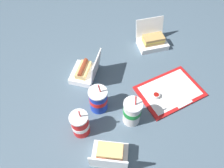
% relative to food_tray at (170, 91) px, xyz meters
% --- Properties ---
extents(ground_plane, '(3.20, 3.20, 0.00)m').
position_rel_food_tray_xyz_m(ground_plane, '(-0.25, 0.24, -0.01)').
color(ground_plane, '#4C6070').
extents(food_tray, '(0.42, 0.33, 0.01)m').
position_rel_food_tray_xyz_m(food_tray, '(0.00, 0.00, 0.00)').
color(food_tray, red).
rests_on(food_tray, ground_plane).
extents(ketchup_cup, '(0.04, 0.04, 0.02)m').
position_rel_food_tray_xyz_m(ketchup_cup, '(-0.10, 0.02, 0.02)').
color(ketchup_cup, white).
rests_on(ketchup_cup, food_tray).
extents(napkin_stack, '(0.12, 0.12, 0.00)m').
position_rel_food_tray_xyz_m(napkin_stack, '(0.00, -0.08, 0.01)').
color(napkin_stack, white).
rests_on(napkin_stack, food_tray).
extents(plastic_fork, '(0.10, 0.07, 0.00)m').
position_rel_food_tray_xyz_m(plastic_fork, '(-0.05, 0.07, 0.01)').
color(plastic_fork, white).
rests_on(plastic_fork, food_tray).
extents(clamshell_hotdog_corner, '(0.25, 0.24, 0.18)m').
position_rel_food_tray_xyz_m(clamshell_hotdog_corner, '(-0.32, 0.43, 0.04)').
color(clamshell_hotdog_corner, white).
rests_on(clamshell_hotdog_corner, ground_plane).
extents(clamshell_sandwich_center, '(0.22, 0.22, 0.16)m').
position_rel_food_tray_xyz_m(clamshell_sandwich_center, '(-0.53, -0.08, 0.04)').
color(clamshell_sandwich_center, white).
rests_on(clamshell_sandwich_center, ground_plane).
extents(clamshell_sandwich_left, '(0.25, 0.24, 0.17)m').
position_rel_food_tray_xyz_m(clamshell_sandwich_left, '(0.21, 0.36, 0.04)').
color(clamshell_sandwich_left, white).
rests_on(clamshell_sandwich_left, ground_plane).
extents(soda_cup_front, '(0.10, 0.10, 0.21)m').
position_rel_food_tray_xyz_m(soda_cup_front, '(-0.40, 0.19, 0.07)').
color(soda_cup_front, '#1938B7').
rests_on(soda_cup_front, ground_plane).
extents(soda_cup_center, '(0.10, 0.10, 0.23)m').
position_rel_food_tray_xyz_m(soda_cup_center, '(-0.31, 0.01, 0.08)').
color(soda_cup_center, white).
rests_on(soda_cup_center, ground_plane).
extents(soda_cup_left, '(0.10, 0.10, 0.21)m').
position_rel_food_tray_xyz_m(soda_cup_left, '(-0.56, 0.13, 0.07)').
color(soda_cup_left, red).
rests_on(soda_cup_left, ground_plane).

